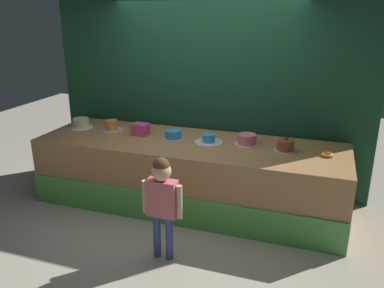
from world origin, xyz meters
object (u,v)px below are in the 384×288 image
(child_figure, at_px, (162,195))
(donut, at_px, (327,155))
(cake_center_left, at_px, (173,135))
(cake_far_left, at_px, (81,123))
(cake_left, at_px, (111,126))
(pink_box, at_px, (141,129))
(cake_center_right, at_px, (208,139))
(cake_right, at_px, (247,140))
(cake_far_right, at_px, (285,146))

(child_figure, height_order, donut, child_figure)
(cake_center_left, bearing_deg, cake_far_left, 177.81)
(cake_left, bearing_deg, cake_far_left, -177.29)
(cake_left, bearing_deg, donut, -2.05)
(pink_box, height_order, cake_center_left, pink_box)
(cake_far_left, bearing_deg, cake_center_right, -1.40)
(donut, bearing_deg, pink_box, 178.89)
(child_figure, bearing_deg, cake_left, 134.50)
(cake_far_left, relative_size, cake_right, 1.12)
(donut, distance_m, cake_far_right, 0.47)
(pink_box, distance_m, cake_center_right, 0.93)
(cake_left, height_order, cake_center_right, cake_left)
(pink_box, distance_m, cake_left, 0.47)
(child_figure, xyz_separation_m, cake_center_left, (-0.37, 1.25, 0.20))
(cake_center_left, bearing_deg, cake_center_right, 0.99)
(cake_far_left, height_order, cake_right, same)
(child_figure, xyz_separation_m, cake_right, (0.55, 1.33, 0.20))
(child_figure, xyz_separation_m, cake_far_right, (1.01, 1.26, 0.20))
(donut, distance_m, cake_center_left, 1.85)
(child_figure, bearing_deg, cake_center_left, 106.70)
(donut, bearing_deg, cake_center_left, 179.24)
(child_figure, relative_size, cake_center_right, 3.08)
(cake_center_right, bearing_deg, cake_right, 8.95)
(donut, height_order, cake_left, cake_left)
(child_figure, distance_m, cake_far_left, 2.20)
(cake_center_left, relative_size, cake_right, 0.95)
(child_figure, relative_size, pink_box, 5.32)
(cake_far_left, xyz_separation_m, cake_far_right, (2.78, -0.04, 0.00))
(cake_center_left, bearing_deg, child_figure, -73.30)
(pink_box, distance_m, donut, 2.32)
(donut, bearing_deg, cake_right, 173.50)
(pink_box, height_order, cake_left, pink_box)
(cake_far_right, bearing_deg, pink_box, 179.63)
(pink_box, xyz_separation_m, cake_right, (1.39, 0.06, -0.01))
(cake_right, bearing_deg, donut, -6.50)
(pink_box, relative_size, donut, 1.45)
(cake_right, bearing_deg, child_figure, -112.55)
(cake_far_left, bearing_deg, cake_right, 0.69)
(pink_box, bearing_deg, cake_far_left, 177.97)
(donut, bearing_deg, cake_left, 177.95)
(donut, distance_m, cake_far_left, 3.24)
(donut, relative_size, cake_far_right, 0.53)
(cake_left, height_order, cake_center_left, cake_left)
(cake_center_left, bearing_deg, cake_right, 4.99)
(donut, relative_size, cake_left, 0.44)
(pink_box, distance_m, cake_center_left, 0.46)
(cake_center_right, bearing_deg, cake_center_left, -179.01)
(cake_center_right, bearing_deg, cake_far_left, 178.60)
(cake_far_left, distance_m, cake_left, 0.46)
(cake_left, relative_size, cake_center_right, 0.90)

